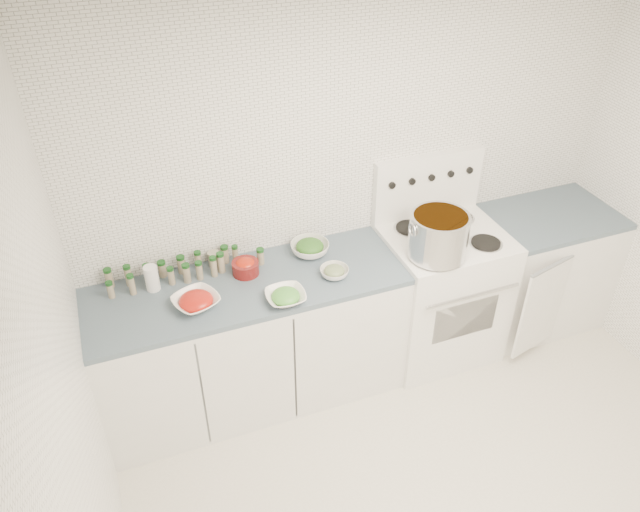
{
  "coord_description": "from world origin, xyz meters",
  "views": [
    {
      "loc": [
        -1.44,
        -1.6,
        3.12
      ],
      "look_at": [
        -0.39,
        1.14,
        1.02
      ],
      "focal_mm": 35.0,
      "sensor_mm": 36.0,
      "label": 1
    }
  ],
  "objects": [
    {
      "name": "bowl_broccoli",
      "position": [
        -0.38,
        1.35,
        0.94
      ],
      "size": [
        0.3,
        0.3,
        0.1
      ],
      "color": "white",
      "rests_on": "counter_left"
    },
    {
      "name": "bowl_tomato",
      "position": [
        -1.14,
        1.1,
        0.93
      ],
      "size": [
        0.31,
        0.31,
        0.08
      ],
      "color": "white",
      "rests_on": "counter_left"
    },
    {
      "name": "bowl_pepper",
      "position": [
        -0.8,
        1.3,
        0.95
      ],
      "size": [
        0.16,
        0.16,
        0.1
      ],
      "color": "#5D1110",
      "rests_on": "counter_left"
    },
    {
      "name": "tin_can",
      "position": [
        -0.95,
        1.44,
        0.95
      ],
      "size": [
        0.09,
        0.09,
        0.1
      ],
      "primitive_type": "cylinder",
      "rotation": [
        0.0,
        0.0,
        -0.37
      ],
      "color": "#9E9986",
      "rests_on": "counter_left"
    },
    {
      "name": "stock_pot",
      "position": [
        0.31,
        1.01,
        1.09
      ],
      "size": [
        0.37,
        0.35,
        0.27
      ],
      "rotation": [
        0.0,
        0.0,
        -0.1
      ],
      "color": "silver",
      "rests_on": "stove"
    },
    {
      "name": "stove",
      "position": [
        0.48,
        1.19,
        0.5
      ],
      "size": [
        0.76,
        0.7,
        1.36
      ],
      "color": "white",
      "rests_on": "ground"
    },
    {
      "name": "spice_cluster",
      "position": [
        -1.16,
        1.4,
        0.96
      ],
      "size": [
        0.91,
        0.16,
        0.14
      ],
      "color": "gray",
      "rests_on": "counter_left"
    },
    {
      "name": "counter_right",
      "position": [
        1.3,
        1.19,
        0.45
      ],
      "size": [
        0.89,
        0.72,
        0.9
      ],
      "color": "white",
      "rests_on": "ground"
    },
    {
      "name": "room_walls",
      "position": [
        0.0,
        0.0,
        1.56
      ],
      "size": [
        3.54,
        3.04,
        2.52
      ],
      "color": "white",
      "rests_on": "ground"
    },
    {
      "name": "counter_left",
      "position": [
        -0.82,
        1.19,
        0.45
      ],
      "size": [
        1.85,
        0.62,
        0.9
      ],
      "color": "white",
      "rests_on": "ground"
    },
    {
      "name": "bowl_snowpea",
      "position": [
        -0.66,
        0.97,
        0.93
      ],
      "size": [
        0.23,
        0.23,
        0.07
      ],
      "color": "white",
      "rests_on": "counter_left"
    },
    {
      "name": "salt_canister",
      "position": [
        -1.33,
        1.34,
        0.98
      ],
      "size": [
        0.1,
        0.1,
        0.16
      ],
      "primitive_type": "cylinder",
      "rotation": [
        0.0,
        0.0,
        0.34
      ],
      "color": "white",
      "rests_on": "counter_left"
    },
    {
      "name": "floor",
      "position": [
        0.0,
        0.0,
        0.0
      ],
      "size": [
        3.5,
        3.5,
        0.0
      ],
      "primitive_type": "plane",
      "color": "beige",
      "rests_on": "ground"
    },
    {
      "name": "bowl_zucchini",
      "position": [
        -0.32,
        1.09,
        0.93
      ],
      "size": [
        0.18,
        0.18,
        0.07
      ],
      "color": "white",
      "rests_on": "counter_left"
    }
  ]
}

